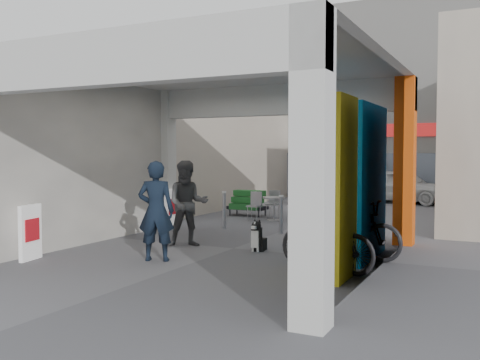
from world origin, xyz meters
The scene contains 20 objects.
ground centered at (0.00, 0.00, 0.00)m, with size 90.00×90.00×0.00m, color #5C5B61.
arcade_canopy centered at (0.54, -0.82, 2.30)m, with size 6.40×6.45×6.40m.
far_building centered at (0.00, 13.99, 3.99)m, with size 18.00×4.08×8.00m.
plaza_bldg_left centered at (-4.50, 7.50, 2.50)m, with size 2.00×9.00×5.00m, color #C0B49F.
bollard_left centered at (-1.50, 2.42, 0.46)m, with size 0.09×0.09×0.92m, color #97999F.
bollard_center centered at (0.14, 2.21, 0.45)m, with size 0.09×0.09×0.90m, color #97999F.
bollard_right centered at (1.58, 2.52, 0.43)m, with size 0.09×0.09×0.86m, color #97999F.
advert_board_near centered at (-2.75, -2.66, 0.51)m, with size 0.19×0.56×1.00m.
advert_board_far centered at (-2.75, 1.92, 0.51)m, with size 0.15×0.56×1.00m.
cafe_set centered at (-1.08, 4.68, 0.29)m, with size 1.34×1.08×0.81m.
produce_stand centered at (-2.15, 5.16, 0.30)m, with size 1.16×0.63×0.77m.
crate_stack centered at (0.50, 8.26, 0.28)m, with size 0.53×0.46×0.56m.
border_collie centered at (0.56, -0.05, 0.25)m, with size 0.23×0.46×0.64m.
man_with_dog centered at (-0.68, -1.70, 0.90)m, with size 0.65×0.43×1.79m, color black.
man_back_turned centered at (-0.97, -0.19, 0.88)m, with size 0.86×0.67×1.77m, color #434446.
man_elderly centered at (2.30, 1.77, 0.76)m, with size 0.74×0.48×1.52m, color #536EA2.
man_crates centered at (-0.07, 9.31, 0.98)m, with size 1.14×0.48×1.95m, color black.
bicycle_front centered at (2.30, -0.04, 0.54)m, with size 0.71×2.05×1.08m, color black.
bicycle_rear centered at (2.30, -1.19, 0.53)m, with size 0.49×1.75×1.05m, color black.
white_van centered at (1.33, 11.50, 0.65)m, with size 1.53×3.81×1.30m, color silver.
Camera 1 is at (4.87, -9.53, 1.94)m, focal length 40.00 mm.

